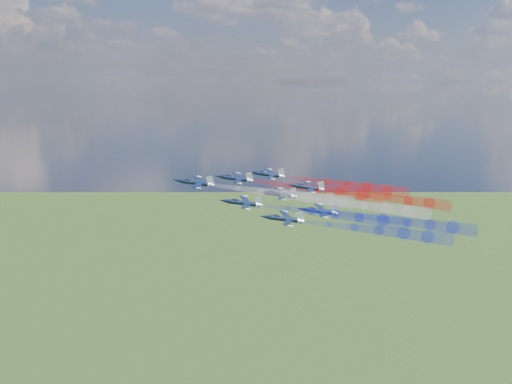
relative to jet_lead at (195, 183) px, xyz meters
name	(u,v)px	position (x,y,z in m)	size (l,w,h in m)	color
jet_lead	(195,183)	(0.00, 0.00, 0.00)	(9.23, 11.53, 3.08)	black
trail_lead	(284,194)	(23.20, -6.73, -3.58)	(3.84, 38.65, 3.84)	white
jet_inner_left	(243,203)	(8.67, -12.98, -3.73)	(9.23, 11.53, 3.08)	black
trail_inner_left	(336,215)	(31.87, -19.70, -7.31)	(3.84, 38.65, 3.84)	#1825CF
jet_inner_right	(235,178)	(13.74, 6.33, -0.63)	(9.23, 11.53, 3.08)	black
trail_inner_right	(318,189)	(36.94, -0.40, -4.21)	(3.84, 38.65, 3.84)	red
jet_outer_left	(284,219)	(16.03, -22.02, -6.57)	(9.23, 11.53, 3.08)	black
trail_outer_left	(379,231)	(39.23, -28.75, -10.15)	(3.84, 38.65, 3.84)	#1825CF
jet_center_third	(279,195)	(22.13, -5.26, -3.88)	(9.23, 11.53, 3.08)	black
trail_center_third	(364,205)	(45.33, -11.98, -7.46)	(3.84, 38.65, 3.84)	white
jet_outer_right	(268,174)	(25.50, 9.95, -0.67)	(9.23, 11.53, 3.08)	black
trail_outer_right	(347,185)	(48.70, 3.23, -4.25)	(3.84, 38.65, 3.84)	red
jet_rear_left	(319,211)	(28.85, -16.32, -6.84)	(9.23, 11.53, 3.08)	black
trail_rear_left	(408,222)	(52.05, -23.05, -10.42)	(3.84, 38.65, 3.84)	#1825CF
jet_rear_right	(307,187)	(33.66, 0.05, -3.55)	(9.23, 11.53, 3.08)	black
trail_rear_right	(388,198)	(56.86, -6.68, -7.12)	(3.84, 38.65, 3.84)	red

